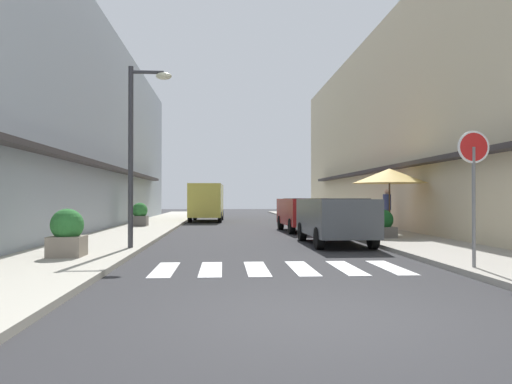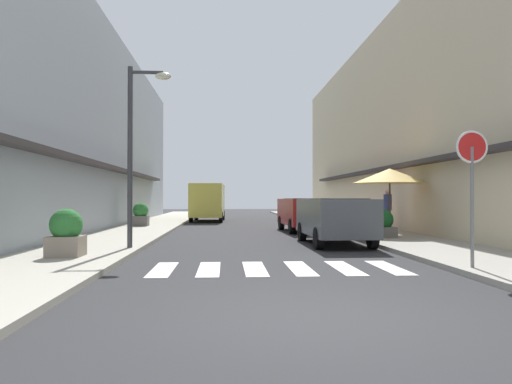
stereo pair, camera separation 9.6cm
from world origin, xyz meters
name	(u,v)px [view 2 (the right image)]	position (x,y,z in m)	size (l,w,h in m)	color
ground_plane	(250,231)	(0.00, 16.04, 0.00)	(88.24, 88.24, 0.00)	#2B2B2D
sidewalk_left	(139,230)	(-4.88, 16.04, 0.06)	(2.94, 56.15, 0.12)	#ADA899
sidewalk_right	(358,229)	(4.88, 16.04, 0.06)	(2.94, 56.15, 0.12)	#9E998E
building_row_left	(55,126)	(-8.85, 17.05, 4.75)	(5.50, 38.10, 9.50)	#939EA8
building_row_right	(434,125)	(8.85, 17.05, 4.96)	(5.50, 38.10, 9.93)	beige
crosswalk	(277,269)	(0.00, 4.32, 0.01)	(5.20, 2.20, 0.01)	silver
parked_car_near	(334,216)	(2.37, 9.54, 0.92)	(1.85, 4.40, 1.47)	#4C5156
parked_car_mid	(304,211)	(2.37, 15.63, 0.92)	(1.94, 4.50, 1.47)	maroon
delivery_van	(208,199)	(-2.22, 25.63, 1.41)	(2.13, 5.45, 2.37)	#D8CC4C
round_street_sign	(472,162)	(3.76, 3.45, 2.19)	(0.65, 0.07, 2.70)	slate
street_lamp	(137,136)	(-3.52, 7.84, 3.20)	(1.19, 0.28, 5.00)	#38383D
cafe_umbrella	(390,176)	(5.04, 12.17, 2.30)	(2.74, 2.74, 2.47)	#262626
planter_corner	(66,233)	(-4.81, 5.82, 0.66)	(0.76, 0.76, 1.12)	gray
planter_midblock	(383,224)	(4.36, 10.84, 0.57)	(0.77, 0.77, 0.96)	slate
planter_far	(141,215)	(-5.24, 18.48, 0.68)	(0.76, 0.76, 1.13)	slate
pedestrian_walking_near	(388,208)	(5.76, 14.59, 1.05)	(0.34, 0.34, 1.75)	#282B33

